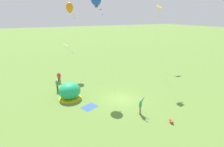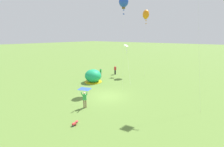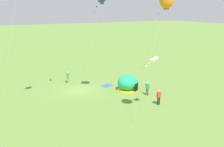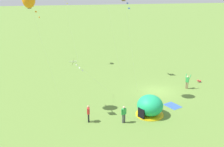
{
  "view_description": "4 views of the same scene",
  "coord_description": "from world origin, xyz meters",
  "px_view_note": "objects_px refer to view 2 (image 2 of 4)",
  "views": [
    {
      "loc": [
        -9.93,
        -17.16,
        10.02
      ],
      "look_at": [
        0.46,
        3.34,
        2.33
      ],
      "focal_mm": 28.0,
      "sensor_mm": 36.0,
      "label": 1
    },
    {
      "loc": [
        11.16,
        -13.67,
        7.32
      ],
      "look_at": [
        -1.07,
        2.21,
        2.29
      ],
      "focal_mm": 24.0,
      "sensor_mm": 36.0,
      "label": 2
    },
    {
      "loc": [
        12.33,
        30.93,
        10.52
      ],
      "look_at": [
        -1.98,
        5.36,
        3.21
      ],
      "focal_mm": 42.0,
      "sensor_mm": 36.0,
      "label": 3
    },
    {
      "loc": [
        -28.14,
        11.81,
        12.52
      ],
      "look_at": [
        0.28,
        5.7,
        2.66
      ],
      "focal_mm": 42.0,
      "sensor_mm": 36.0,
      "label": 4
    }
  ],
  "objects_px": {
    "person_with_toddler": "(115,70)",
    "person_near_tent": "(101,72)",
    "toddler_crawling": "(75,123)",
    "kite_white": "(126,47)",
    "kite_orange": "(146,14)",
    "person_center_field": "(85,99)",
    "popup_tent": "(93,76)",
    "kite_blue": "(124,2)"
  },
  "relations": [
    {
      "from": "popup_tent",
      "to": "kite_orange",
      "type": "xyz_separation_m",
      "value": [
        3.5,
        11.0,
        10.28
      ]
    },
    {
      "from": "person_near_tent",
      "to": "kite_white",
      "type": "xyz_separation_m",
      "value": [
        2.76,
        4.12,
        4.33
      ]
    },
    {
      "from": "person_near_tent",
      "to": "toddler_crawling",
      "type": "bearing_deg",
      "value": -56.39
    },
    {
      "from": "person_center_field",
      "to": "kite_blue",
      "type": "height_order",
      "value": "kite_blue"
    },
    {
      "from": "person_with_toddler",
      "to": "kite_white",
      "type": "xyz_separation_m",
      "value": [
        1.91,
        0.85,
        4.33
      ]
    },
    {
      "from": "kite_orange",
      "to": "person_center_field",
      "type": "bearing_deg",
      "value": -82.94
    },
    {
      "from": "person_with_toddler",
      "to": "kite_orange",
      "type": "distance_m",
      "value": 11.93
    },
    {
      "from": "person_with_toddler",
      "to": "person_near_tent",
      "type": "relative_size",
      "value": 1.0
    },
    {
      "from": "kite_orange",
      "to": "kite_blue",
      "type": "xyz_separation_m",
      "value": [
        1.08,
        -9.3,
        0.58
      ]
    },
    {
      "from": "popup_tent",
      "to": "kite_white",
      "type": "xyz_separation_m",
      "value": [
        1.78,
        7.08,
        4.29
      ]
    },
    {
      "from": "kite_orange",
      "to": "kite_blue",
      "type": "distance_m",
      "value": 9.38
    },
    {
      "from": "popup_tent",
      "to": "person_with_toddler",
      "type": "bearing_deg",
      "value": 91.17
    },
    {
      "from": "person_near_tent",
      "to": "kite_orange",
      "type": "distance_m",
      "value": 13.82
    },
    {
      "from": "person_center_field",
      "to": "kite_blue",
      "type": "distance_m",
      "value": 14.0
    },
    {
      "from": "popup_tent",
      "to": "person_center_field",
      "type": "relative_size",
      "value": 1.49
    },
    {
      "from": "person_near_tent",
      "to": "kite_orange",
      "type": "height_order",
      "value": "kite_orange"
    },
    {
      "from": "kite_orange",
      "to": "kite_white",
      "type": "relative_size",
      "value": 2.05
    },
    {
      "from": "person_with_toddler",
      "to": "kite_white",
      "type": "distance_m",
      "value": 4.8
    },
    {
      "from": "toddler_crawling",
      "to": "kite_blue",
      "type": "height_order",
      "value": "kite_blue"
    },
    {
      "from": "person_center_field",
      "to": "person_with_toddler",
      "type": "height_order",
      "value": "person_center_field"
    },
    {
      "from": "toddler_crawling",
      "to": "person_near_tent",
      "type": "distance_m",
      "value": 15.31
    },
    {
      "from": "toddler_crawling",
      "to": "kite_white",
      "type": "xyz_separation_m",
      "value": [
        -5.7,
        16.85,
        5.11
      ]
    },
    {
      "from": "person_center_field",
      "to": "kite_white",
      "type": "height_order",
      "value": "kite_white"
    },
    {
      "from": "person_with_toddler",
      "to": "kite_blue",
      "type": "height_order",
      "value": "kite_blue"
    },
    {
      "from": "person_near_tent",
      "to": "kite_blue",
      "type": "relative_size",
      "value": 0.14
    },
    {
      "from": "toddler_crawling",
      "to": "person_with_toddler",
      "type": "bearing_deg",
      "value": 115.44
    },
    {
      "from": "person_with_toddler",
      "to": "kite_white",
      "type": "bearing_deg",
      "value": 24.15
    },
    {
      "from": "person_with_toddler",
      "to": "kite_blue",
      "type": "relative_size",
      "value": 0.14
    },
    {
      "from": "kite_orange",
      "to": "popup_tent",
      "type": "bearing_deg",
      "value": -107.68
    },
    {
      "from": "kite_white",
      "to": "kite_orange",
      "type": "bearing_deg",
      "value": 66.2
    },
    {
      "from": "kite_orange",
      "to": "kite_blue",
      "type": "bearing_deg",
      "value": -83.38
    },
    {
      "from": "person_near_tent",
      "to": "kite_white",
      "type": "distance_m",
      "value": 6.58
    },
    {
      "from": "popup_tent",
      "to": "person_center_field",
      "type": "bearing_deg",
      "value": -50.88
    },
    {
      "from": "toddler_crawling",
      "to": "person_with_toddler",
      "type": "relative_size",
      "value": 0.32
    },
    {
      "from": "kite_orange",
      "to": "kite_white",
      "type": "xyz_separation_m",
      "value": [
        -1.73,
        -3.91,
        -5.99
      ]
    },
    {
      "from": "toddler_crawling",
      "to": "kite_orange",
      "type": "xyz_separation_m",
      "value": [
        -3.98,
        20.76,
        11.1
      ]
    },
    {
      "from": "person_center_field",
      "to": "kite_blue",
      "type": "bearing_deg",
      "value": 97.51
    },
    {
      "from": "toddler_crawling",
      "to": "person_with_toddler",
      "type": "distance_m",
      "value": 17.73
    },
    {
      "from": "popup_tent",
      "to": "kite_blue",
      "type": "xyz_separation_m",
      "value": [
        4.58,
        1.7,
        10.87
      ]
    },
    {
      "from": "person_center_field",
      "to": "kite_white",
      "type": "bearing_deg",
      "value": 105.64
    },
    {
      "from": "popup_tent",
      "to": "toddler_crawling",
      "type": "xyz_separation_m",
      "value": [
        7.48,
        -9.77,
        -0.82
      ]
    },
    {
      "from": "person_with_toddler",
      "to": "kite_blue",
      "type": "bearing_deg",
      "value": -43.88
    }
  ]
}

